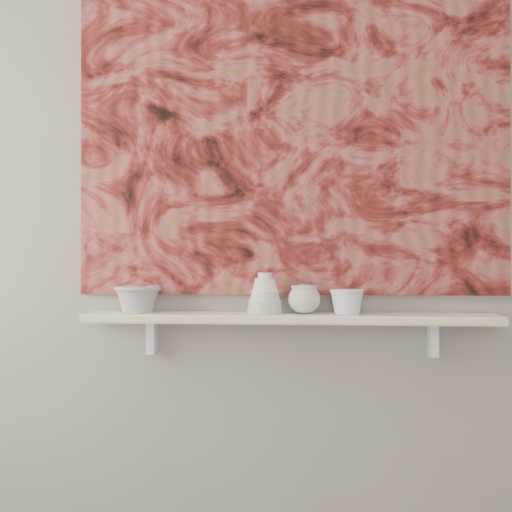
# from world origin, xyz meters

# --- Properties ---
(wall_back) EXTENTS (3.60, 0.00, 3.60)m
(wall_back) POSITION_xyz_m (0.00, 1.60, 1.35)
(wall_back) COLOR gray
(wall_back) RESTS_ON floor
(shelf) EXTENTS (1.40, 0.18, 0.03)m
(shelf) POSITION_xyz_m (0.00, 1.51, 0.92)
(shelf) COLOR white
(shelf) RESTS_ON wall_back
(shelf_stripe) EXTENTS (1.40, 0.01, 0.02)m
(shelf_stripe) POSITION_xyz_m (0.00, 1.41, 0.92)
(shelf_stripe) COLOR beige
(shelf_stripe) RESTS_ON shelf
(bracket_left) EXTENTS (0.03, 0.06, 0.12)m
(bracket_left) POSITION_xyz_m (-0.49, 1.57, 0.84)
(bracket_left) COLOR white
(bracket_left) RESTS_ON wall_back
(bracket_right) EXTENTS (0.03, 0.06, 0.12)m
(bracket_right) POSITION_xyz_m (0.49, 1.57, 0.84)
(bracket_right) COLOR white
(bracket_right) RESTS_ON wall_back
(painting) EXTENTS (1.50, 0.02, 1.10)m
(painting) POSITION_xyz_m (0.00, 1.59, 1.54)
(painting) COLOR maroon
(painting) RESTS_ON wall_back
(house_motif) EXTENTS (0.09, 0.00, 0.08)m
(house_motif) POSITION_xyz_m (0.45, 1.57, 1.23)
(house_motif) COLOR black
(house_motif) RESTS_ON painting
(bowl_grey) EXTENTS (0.20, 0.20, 0.10)m
(bowl_grey) POSITION_xyz_m (-0.52, 1.51, 0.98)
(bowl_grey) COLOR #999996
(bowl_grey) RESTS_ON shelf
(cup_cream) EXTENTS (0.13, 0.13, 0.10)m
(cup_cream) POSITION_xyz_m (0.05, 1.51, 0.98)
(cup_cream) COLOR beige
(cup_cream) RESTS_ON shelf
(bell_vessel) EXTENTS (0.14, 0.14, 0.14)m
(bell_vessel) POSITION_xyz_m (-0.08, 1.51, 1.00)
(bell_vessel) COLOR silver
(bell_vessel) RESTS_ON shelf
(bowl_white) EXTENTS (0.14, 0.14, 0.08)m
(bowl_white) POSITION_xyz_m (0.19, 1.51, 0.97)
(bowl_white) COLOR silver
(bowl_white) RESTS_ON shelf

